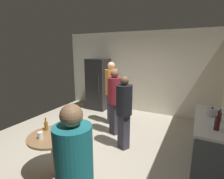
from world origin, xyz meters
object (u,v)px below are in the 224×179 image
(person_in_black_shirt, at_px, (124,108))
(refrigerator, at_px, (98,84))
(beer_bottle_amber, at_px, (46,126))
(plastic_cup_white, at_px, (40,135))
(foreground_table, at_px, (53,141))
(beer_bottle_on_counter, at_px, (219,117))
(kettle, at_px, (212,112))
(beer_bottle_brown, at_px, (57,136))
(person_in_teal_shirt, at_px, (75,177))
(person_in_maroon_shirt, at_px, (115,98))
(wine_bottle_on_counter, at_px, (217,123))
(person_in_orange_shirt, at_px, (111,88))
(beer_bottle_green, at_px, (70,130))

(person_in_black_shirt, bearing_deg, refrigerator, -108.17)
(beer_bottle_amber, relative_size, plastic_cup_white, 2.09)
(foreground_table, height_order, person_in_black_shirt, person_in_black_shirt)
(beer_bottle_on_counter, height_order, beer_bottle_amber, beer_bottle_on_counter)
(foreground_table, bearing_deg, person_in_black_shirt, 61.23)
(refrigerator, height_order, kettle, refrigerator)
(beer_bottle_brown, relative_size, person_in_black_shirt, 0.14)
(beer_bottle_brown, relative_size, person_in_teal_shirt, 0.14)
(person_in_black_shirt, height_order, person_in_maroon_shirt, person_in_maroon_shirt)
(person_in_maroon_shirt, bearing_deg, kettle, 113.06)
(wine_bottle_on_counter, bearing_deg, person_in_orange_shirt, 152.44)
(person_in_teal_shirt, relative_size, person_in_maroon_shirt, 1.01)
(wine_bottle_on_counter, bearing_deg, kettle, 93.27)
(plastic_cup_white, relative_size, person_in_maroon_shirt, 0.07)
(beer_bottle_brown, xyz_separation_m, plastic_cup_white, (-0.29, -0.07, -0.03))
(refrigerator, xyz_separation_m, person_in_teal_shirt, (2.28, -4.13, 0.07))
(kettle, relative_size, beer_bottle_green, 1.06)
(beer_bottle_on_counter, relative_size, foreground_table, 0.29)
(kettle, height_order, person_in_orange_shirt, person_in_orange_shirt)
(refrigerator, xyz_separation_m, person_in_maroon_shirt, (1.40, -1.52, 0.06))
(kettle, relative_size, beer_bottle_amber, 1.06)
(person_in_orange_shirt, bearing_deg, foreground_table, -15.67)
(beer_bottle_on_counter, xyz_separation_m, person_in_teal_shirt, (-1.29, -2.24, -0.01))
(kettle, relative_size, foreground_table, 0.30)
(foreground_table, distance_m, person_in_teal_shirt, 1.43)
(foreground_table, xyz_separation_m, plastic_cup_white, (-0.08, -0.17, 0.16))
(beer_bottle_brown, bearing_deg, beer_bottle_green, 82.88)
(person_in_orange_shirt, bearing_deg, wine_bottle_on_counter, 43.79)
(person_in_teal_shirt, xyz_separation_m, person_in_black_shirt, (-0.42, 2.10, -0.05))
(wine_bottle_on_counter, relative_size, person_in_maroon_shirt, 0.19)
(kettle, relative_size, person_in_orange_shirt, 0.14)
(person_in_orange_shirt, bearing_deg, person_in_teal_shirt, 3.02)
(wine_bottle_on_counter, distance_m, person_in_orange_shirt, 2.79)
(person_in_orange_shirt, xyz_separation_m, person_in_teal_shirt, (1.25, -3.14, -0.08))
(refrigerator, bearing_deg, wine_bottle_on_counter, -33.00)
(person_in_teal_shirt, height_order, person_in_black_shirt, person_in_teal_shirt)
(kettle, height_order, person_in_maroon_shirt, person_in_maroon_shirt)
(beer_bottle_on_counter, distance_m, person_in_teal_shirt, 2.58)
(wine_bottle_on_counter, height_order, beer_bottle_brown, wine_bottle_on_counter)
(beer_bottle_brown, relative_size, plastic_cup_white, 2.09)
(person_in_orange_shirt, relative_size, person_in_maroon_shirt, 1.09)
(beer_bottle_on_counter, relative_size, plastic_cup_white, 2.09)
(person_in_orange_shirt, distance_m, person_in_maroon_shirt, 0.65)
(wine_bottle_on_counter, relative_size, person_in_black_shirt, 0.20)
(person_in_black_shirt, bearing_deg, wine_bottle_on_counter, 110.33)
(person_in_orange_shirt, bearing_deg, beer_bottle_on_counter, 51.78)
(foreground_table, bearing_deg, refrigerator, 109.22)
(kettle, bearing_deg, person_in_teal_shirt, -115.78)
(person_in_teal_shirt, bearing_deg, foreground_table, -1.94)
(refrigerator, xyz_separation_m, plastic_cup_white, (1.07, -3.49, -0.11))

